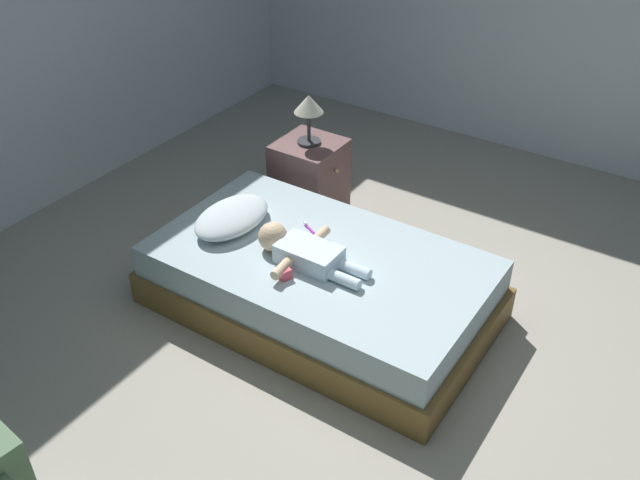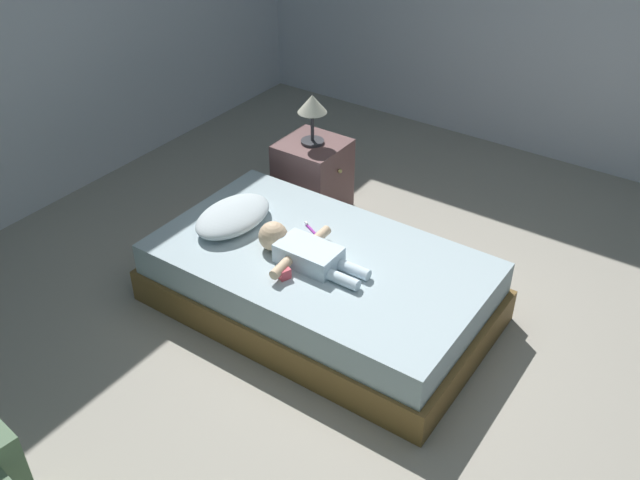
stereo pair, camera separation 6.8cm
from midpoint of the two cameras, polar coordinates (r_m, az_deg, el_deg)
name	(u,v)px [view 2 (the right image)]	position (r m, az deg, el deg)	size (l,w,h in m)	color
ground_plane	(383,376)	(3.88, 5.66, -10.97)	(8.00, 8.00, 0.00)	#A59E90
bed	(320,283)	(4.14, 0.47, -3.50)	(1.15, 1.99, 0.41)	brown
pillow	(233,216)	(4.27, -6.62, 1.94)	(0.55, 0.35, 0.12)	silver
baby	(301,250)	(3.94, -1.07, -0.86)	(0.53, 0.70, 0.17)	white
toothbrush	(310,228)	(4.23, -0.37, 0.99)	(0.07, 0.12, 0.02)	purple
nightstand	(313,177)	(5.05, -0.20, 5.17)	(0.43, 0.46, 0.54)	brown
lamp	(312,108)	(4.81, -0.22, 10.69)	(0.20, 0.20, 0.36)	#333338
toy_block	(284,273)	(3.83, -2.45, -2.69)	(0.08, 0.08, 0.06)	#E34A58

